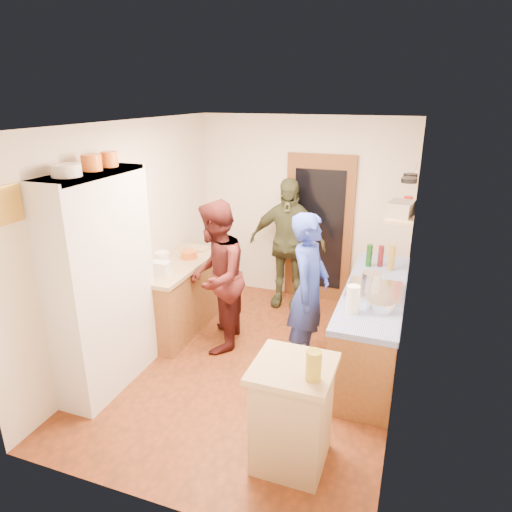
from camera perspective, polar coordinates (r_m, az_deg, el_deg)
The scene contains 44 objects.
floor at distance 5.28m, azimuth -0.16°, elevation -13.32°, with size 3.00×4.00×0.02m, color brown.
ceiling at distance 4.43m, azimuth -0.20°, elevation 16.39°, with size 3.00×4.00×0.02m, color silver.
wall_back at distance 6.54m, azimuth 5.89°, elevation 5.75°, with size 3.00×0.02×2.60m, color beige.
wall_front at distance 3.06m, azimuth -13.45°, elevation -11.70°, with size 3.00×0.02×2.60m, color beige.
wall_left at distance 5.38m, azimuth -15.49°, elevation 2.03°, with size 0.02×4.00×2.60m, color beige.
wall_right at distance 4.44m, azimuth 18.45°, elevation -2.01°, with size 0.02×4.00×2.60m, color beige.
door_frame at distance 6.52m, azimuth 7.86°, elevation 3.33°, with size 0.95×0.06×2.10m, color brown.
door_glass at distance 6.48m, azimuth 7.79°, elevation 3.25°, with size 0.70×0.02×1.70m, color black.
hutch_body at distance 4.72m, azimuth -18.66°, elevation -3.35°, with size 0.40×1.20×2.20m, color silver.
hutch_top_shelf at distance 4.44m, azimuth -20.19°, elevation 9.61°, with size 0.40×1.14×0.04m, color silver.
plate_stack at distance 4.22m, azimuth -22.63°, elevation 9.85°, with size 0.25×0.25×0.10m, color white.
orange_pot_a at distance 4.46m, azimuth -19.87°, elevation 10.92°, with size 0.18×0.18×0.15m, color orange.
orange_pot_b at distance 4.66m, azimuth -17.88°, elevation 11.45°, with size 0.16×0.16×0.14m, color orange.
left_counter_base at distance 5.88m, azimuth -9.74°, elevation -5.13°, with size 0.60×1.40×0.85m, color olive.
left_counter_top at distance 5.71m, azimuth -10.00°, elevation -1.03°, with size 0.64×1.44×0.05m, color tan.
toaster at distance 5.31m, azimuth -11.79°, elevation -1.53°, with size 0.21×0.14×0.16m, color white.
kettle at distance 5.52m, azimuth -11.61°, elevation -0.51°, with size 0.17×0.17×0.20m, color white.
orange_bowl at distance 5.81m, azimuth -8.39°, elevation 0.18°, with size 0.20×0.20×0.09m, color orange.
chopping_board at distance 6.14m, azimuth -7.34°, elevation 0.99°, with size 0.30×0.22×0.03m, color tan.
right_counter_base at distance 5.27m, azimuth 14.26°, elevation -8.62°, with size 0.60×2.20×0.84m, color olive.
right_counter_top at distance 5.08m, azimuth 14.68°, elevation -4.13°, with size 0.62×2.22×0.06m, color #1130A6.
hob at distance 4.95m, azimuth 14.59°, elevation -4.14°, with size 0.55×0.58×0.04m, color silver.
pot_on_hob at distance 5.02m, azimuth 14.23°, elevation -2.72°, with size 0.20×0.20×0.13m, color silver.
bottle_a at distance 5.61m, azimuth 13.98°, elevation 0.07°, with size 0.07×0.07×0.27m, color #143F14.
bottle_b at distance 5.65m, azimuth 15.33°, elevation -0.01°, with size 0.07×0.07×0.26m, color #591419.
bottle_c at distance 5.56m, azimuth 16.60°, elevation -0.22°, with size 0.08×0.08×0.30m, color olive.
paper_towel at distance 4.41m, azimuth 12.02°, elevation -5.29°, with size 0.12×0.12×0.27m, color white.
mixing_bowl at distance 4.55m, azimuth 15.32°, elevation -5.96°, with size 0.27×0.27×0.10m, color silver.
island_base at distance 3.87m, azimuth 4.50°, elevation -19.44°, with size 0.55×0.55×0.86m, color tan.
island_top at distance 3.60m, azimuth 4.70°, elevation -13.81°, with size 0.62×0.62×0.05m, color tan.
cutting_board at distance 3.64m, azimuth 4.15°, elevation -13.13°, with size 0.35×0.28×0.02m, color white.
oil_jar at distance 3.39m, azimuth 7.21°, elevation -13.40°, with size 0.12×0.12×0.23m, color #AD9E2D.
pan_rail at distance 5.74m, azimuth 19.41°, elevation 10.44°, with size 0.02×0.02×0.65m, color silver.
pan_hang_a at distance 5.59m, azimuth 18.59°, elevation 8.95°, with size 0.18×0.18×0.05m, color black.
pan_hang_b at distance 5.79m, azimuth 18.65°, elevation 9.08°, with size 0.16×0.16×0.05m, color black.
pan_hang_c at distance 5.99m, azimuth 18.73°, elevation 9.49°, with size 0.17×0.17×0.05m, color black.
wall_shelf at distance 4.76m, azimuth 17.52°, elevation 4.58°, with size 0.26×0.42×0.03m, color tan.
radio at distance 4.73m, azimuth 17.63°, elevation 5.63°, with size 0.22×0.30×0.15m, color silver.
ext_bracket at distance 6.03m, azimuth 18.90°, elevation 5.04°, with size 0.06×0.10×0.04m, color black.
fire_extinguisher at distance 6.02m, azimuth 18.39°, elevation 5.57°, with size 0.11×0.11×0.32m, color red.
picture_frame at distance 4.05m, azimuth -28.63°, elevation 5.68°, with size 0.03×0.25×0.30m, color gold.
person_hob at distance 4.90m, azimuth 6.88°, elevation -4.57°, with size 0.63×0.41×1.73m, color #253AA6.
person_left at distance 5.26m, azimuth -4.60°, elevation -2.49°, with size 0.86×0.67×1.77m, color #421615.
person_back at distance 6.30m, azimuth 4.03°, elevation 1.56°, with size 1.07×0.44×1.82m, color #3B4026.
Camera 1 is at (1.52, -4.16, 2.87)m, focal length 32.00 mm.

